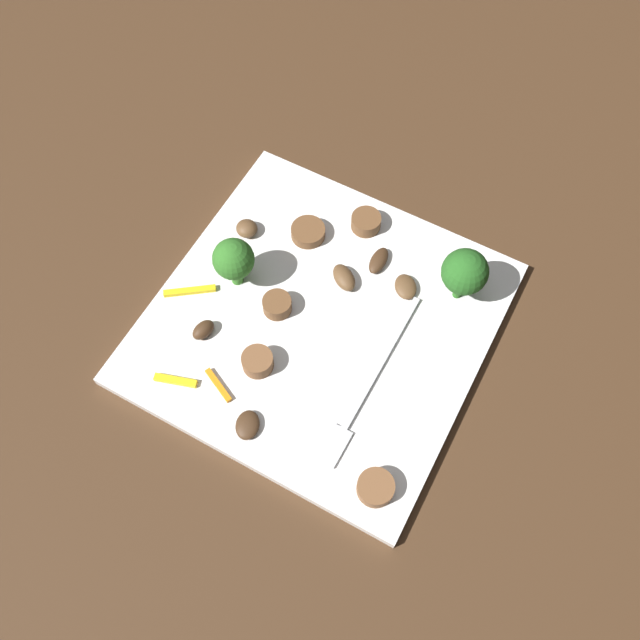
# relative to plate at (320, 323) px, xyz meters

# --- Properties ---
(ground_plane) EXTENTS (1.40, 1.40, 0.00)m
(ground_plane) POSITION_rel_plate_xyz_m (0.00, 0.00, -0.01)
(ground_plane) COLOR #422B19
(plate) EXTENTS (0.30, 0.30, 0.01)m
(plate) POSITION_rel_plate_xyz_m (0.00, 0.00, 0.00)
(plate) COLOR white
(plate) RESTS_ON ground_plane
(fork) EXTENTS (0.18, 0.02, 0.00)m
(fork) POSITION_rel_plate_xyz_m (0.04, 0.07, 0.01)
(fork) COLOR silver
(fork) RESTS_ON plate
(broccoli_floret_0) EXTENTS (0.04, 0.04, 0.06)m
(broccoli_floret_0) POSITION_rel_plate_xyz_m (0.00, -0.09, 0.04)
(broccoli_floret_0) COLOR #347525
(broccoli_floret_0) RESTS_ON plate
(broccoli_floret_1) EXTENTS (0.04, 0.04, 0.06)m
(broccoli_floret_1) POSITION_rel_plate_xyz_m (-0.09, 0.10, 0.05)
(broccoli_floret_1) COLOR #296420
(broccoli_floret_1) RESTS_ON plate
(sausage_slice_0) EXTENTS (0.04, 0.04, 0.01)m
(sausage_slice_0) POSITION_rel_plate_xyz_m (-0.08, -0.06, 0.01)
(sausage_slice_0) COLOR brown
(sausage_slice_0) RESTS_ON plate
(sausage_slice_1) EXTENTS (0.03, 0.03, 0.01)m
(sausage_slice_1) POSITION_rel_plate_xyz_m (0.12, 0.12, 0.01)
(sausage_slice_1) COLOR brown
(sausage_slice_1) RESTS_ON plate
(sausage_slice_2) EXTENTS (0.04, 0.04, 0.01)m
(sausage_slice_2) POSITION_rel_plate_xyz_m (-0.11, -0.01, 0.01)
(sausage_slice_2) COLOR brown
(sausage_slice_2) RESTS_ON plate
(sausage_slice_3) EXTENTS (0.04, 0.04, 0.02)m
(sausage_slice_3) POSITION_rel_plate_xyz_m (0.07, -0.03, 0.01)
(sausage_slice_3) COLOR brown
(sausage_slice_3) RESTS_ON plate
(sausage_slice_4) EXTENTS (0.04, 0.04, 0.01)m
(sausage_slice_4) POSITION_rel_plate_xyz_m (0.01, -0.04, 0.01)
(sausage_slice_4) COLOR brown
(sausage_slice_4) RESTS_ON plate
(mushroom_0) EXTENTS (0.03, 0.02, 0.01)m
(mushroom_0) POSITION_rel_plate_xyz_m (-0.08, 0.02, 0.01)
(mushroom_0) COLOR #422B19
(mushroom_0) RESTS_ON plate
(mushroom_1) EXTENTS (0.02, 0.02, 0.01)m
(mushroom_1) POSITION_rel_plate_xyz_m (-0.05, -0.11, 0.01)
(mushroom_1) COLOR brown
(mushroom_1) RESTS_ON plate
(mushroom_2) EXTENTS (0.03, 0.03, 0.01)m
(mushroom_2) POSITION_rel_plate_xyz_m (-0.07, 0.06, 0.01)
(mushroom_2) COLOR brown
(mushroom_2) RESTS_ON plate
(mushroom_3) EXTENTS (0.03, 0.04, 0.01)m
(mushroom_3) POSITION_rel_plate_xyz_m (-0.05, 0.00, 0.01)
(mushroom_3) COLOR brown
(mushroom_3) RESTS_ON plate
(mushroom_4) EXTENTS (0.03, 0.03, 0.01)m
(mushroom_4) POSITION_rel_plate_xyz_m (0.12, -0.01, 0.01)
(mushroom_4) COLOR #422B19
(mushroom_4) RESTS_ON plate
(mushroom_5) EXTENTS (0.03, 0.02, 0.01)m
(mushroom_5) POSITION_rel_plate_xyz_m (0.06, -0.09, 0.01)
(mushroom_5) COLOR #422B19
(mushroom_5) RESTS_ON plate
(pepper_strip_0) EXTENTS (0.02, 0.04, 0.00)m
(pepper_strip_0) POSITION_rel_plate_xyz_m (0.12, -0.08, 0.01)
(pepper_strip_0) COLOR yellow
(pepper_strip_0) RESTS_ON plate
(pepper_strip_1) EXTENTS (0.03, 0.04, 0.00)m
(pepper_strip_1) POSITION_rel_plate_xyz_m (0.03, -0.12, 0.01)
(pepper_strip_1) COLOR yellow
(pepper_strip_1) RESTS_ON plate
(pepper_strip_2) EXTENTS (0.02, 0.04, 0.00)m
(pepper_strip_2) POSITION_rel_plate_xyz_m (0.10, -0.05, 0.01)
(pepper_strip_2) COLOR orange
(pepper_strip_2) RESTS_ON plate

